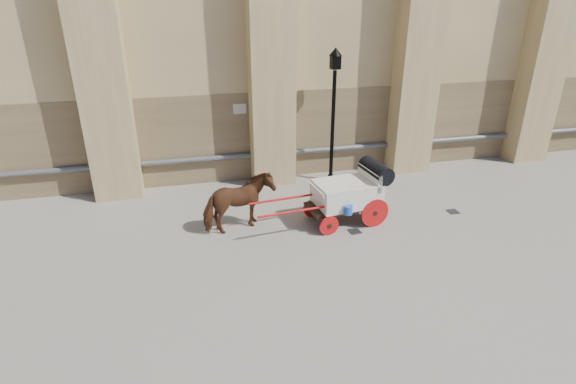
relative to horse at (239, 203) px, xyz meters
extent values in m
plane|color=slate|center=(2.59, -0.40, -0.80)|extent=(90.00, 90.00, 0.00)
cube|color=olive|center=(4.59, 3.75, 0.70)|extent=(44.00, 0.35, 3.00)
cylinder|color=#59595B|center=(4.59, 3.48, 0.10)|extent=(42.00, 0.18, 0.18)
cube|color=beige|center=(0.59, 3.57, 1.70)|extent=(0.42, 0.04, 0.32)
imported|color=brown|center=(0.00, 0.00, 0.00)|extent=(2.07, 1.40, 1.60)
cube|color=black|center=(2.91, -0.19, -0.30)|extent=(2.11, 1.14, 0.11)
cube|color=silver|center=(3.00, -0.18, 0.07)|extent=(1.87, 1.34, 0.64)
cube|color=silver|center=(3.69, -0.10, 0.44)|extent=(0.27, 1.16, 0.51)
cube|color=silver|center=(2.23, -0.27, 0.30)|extent=(0.43, 1.04, 0.09)
cylinder|color=black|center=(3.87, -0.08, 0.62)|extent=(0.64, 1.20, 0.51)
cylinder|color=red|center=(3.66, -0.68, -0.39)|extent=(0.83, 0.15, 0.83)
cylinder|color=red|center=(3.53, 0.45, -0.39)|extent=(0.83, 0.15, 0.83)
cylinder|color=red|center=(2.29, -0.84, -0.53)|extent=(0.55, 0.12, 0.55)
cylinder|color=red|center=(2.16, 0.30, -0.53)|extent=(0.55, 0.12, 0.55)
cylinder|color=red|center=(1.45, -0.77, -0.02)|extent=(2.20, 0.31, 0.06)
cylinder|color=red|center=(1.36, 0.05, -0.02)|extent=(2.20, 0.31, 0.06)
cylinder|color=blue|center=(2.80, -0.85, -0.11)|extent=(0.24, 0.24, 0.24)
cylinder|color=black|center=(3.55, 2.79, 1.07)|extent=(0.12, 0.12, 3.74)
cone|color=black|center=(3.55, 2.79, -0.62)|extent=(0.37, 0.37, 0.37)
cube|color=black|center=(3.55, 2.79, 3.19)|extent=(0.29, 0.29, 0.44)
cone|color=black|center=(3.55, 2.79, 3.50)|extent=(0.42, 0.42, 0.25)
cube|color=black|center=(3.03, -0.84, -0.80)|extent=(0.35, 0.35, 0.01)
cube|color=black|center=(6.32, -0.39, -0.80)|extent=(0.32, 0.32, 0.01)
camera|label=1|loc=(-1.25, -10.87, 5.18)|focal=28.00mm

